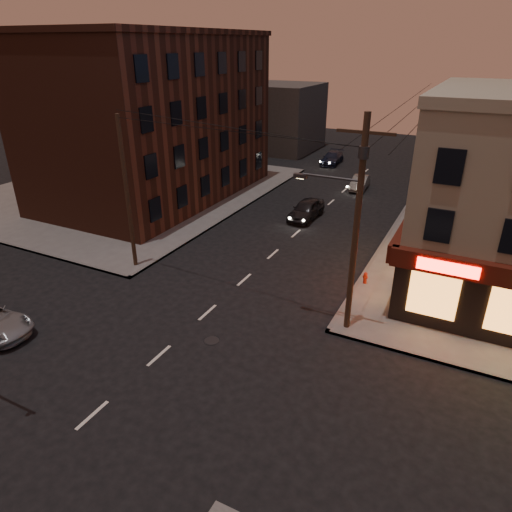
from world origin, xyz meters
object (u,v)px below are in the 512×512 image
Objects in this scene: sedan_near at (306,209)px; sedan_mid at (360,183)px; sedan_far at (332,158)px; fire_hydrant at (365,277)px.

sedan_near is 9.85m from sedan_mid.
sedan_far is 28.90m from fire_hydrant.
sedan_far reaches higher than sedan_mid.
sedan_near is at bearing -80.76° from sedan_far.
sedan_near is 1.15× the size of sedan_mid.
sedan_near is 6.43× the size of fire_hydrant.
fire_hydrant is at bearing -70.80° from sedan_far.
sedan_near is at bearing 128.54° from fire_hydrant.
sedan_near reaches higher than fire_hydrant.
sedan_mid reaches higher than fire_hydrant.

